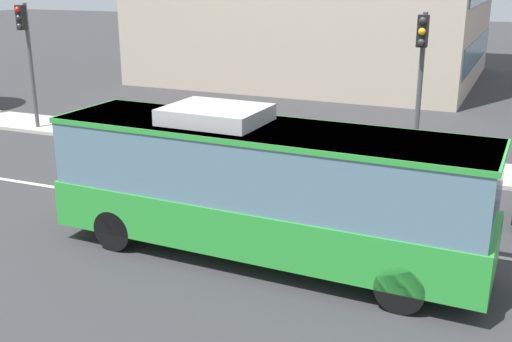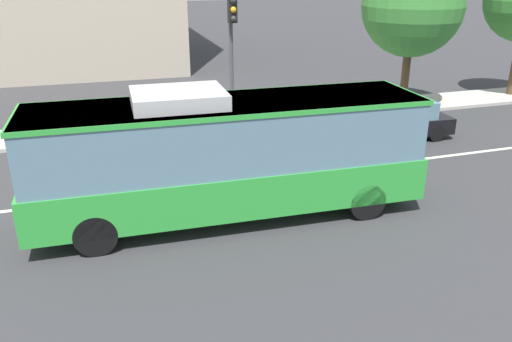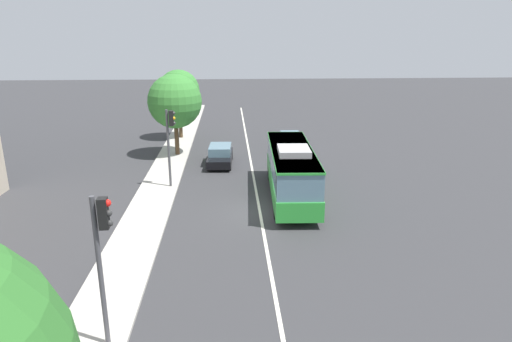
{
  "view_description": "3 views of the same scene",
  "coord_description": "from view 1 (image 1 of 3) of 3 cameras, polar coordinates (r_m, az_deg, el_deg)",
  "views": [
    {
      "loc": [
        7.32,
        -14.31,
        6.3
      ],
      "look_at": [
        1.42,
        -0.22,
        1.44
      ],
      "focal_mm": 43.56,
      "sensor_mm": 36.0,
      "label": 1
    },
    {
      "loc": [
        -0.76,
        -14.15,
        6.29
      ],
      "look_at": [
        3.33,
        -1.45,
        0.92
      ],
      "focal_mm": 36.54,
      "sensor_mm": 36.0,
      "label": 2
    },
    {
      "loc": [
        -23.43,
        1.65,
        9.69
      ],
      "look_at": [
        3.63,
        0.0,
        1.36
      ],
      "focal_mm": 31.18,
      "sensor_mm": 36.0,
      "label": 3
    }
  ],
  "objects": [
    {
      "name": "ground_plane",
      "position": [
        17.26,
        -4.08,
        -3.8
      ],
      "size": [
        160.0,
        160.0,
        0.0
      ],
      "primitive_type": "plane",
      "color": "#333335"
    },
    {
      "name": "sidewalk_kerb",
      "position": [
        22.79,
        3.09,
        1.76
      ],
      "size": [
        80.0,
        2.5,
        0.14
      ],
      "primitive_type": "cube",
      "color": "#B2ADA3",
      "rests_on": "ground_plane"
    },
    {
      "name": "lane_centre_line",
      "position": [
        17.26,
        -4.08,
        -3.78
      ],
      "size": [
        76.0,
        0.16,
        0.01
      ],
      "primitive_type": "cube",
      "color": "silver",
      "rests_on": "ground_plane"
    },
    {
      "name": "transit_bus",
      "position": [
        13.93,
        0.66,
        -1.15
      ],
      "size": [
        10.09,
        2.9,
        3.46
      ],
      "rotation": [
        0.0,
        0.0,
        -0.04
      ],
      "color": "green",
      "rests_on": "ground_plane"
    },
    {
      "name": "traffic_light_mid_block",
      "position": [
        27.18,
        -20.34,
        10.8
      ],
      "size": [
        0.33,
        0.62,
        5.2
      ],
      "rotation": [
        0.0,
        0.0,
        -1.53
      ],
      "color": "#47474C",
      "rests_on": "ground_plane"
    },
    {
      "name": "traffic_light_far_corner",
      "position": [
        20.12,
        14.88,
        9.25
      ],
      "size": [
        0.32,
        0.62,
        5.2
      ],
      "rotation": [
        0.0,
        0.0,
        -1.58
      ],
      "color": "#47474C",
      "rests_on": "ground_plane"
    }
  ]
}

